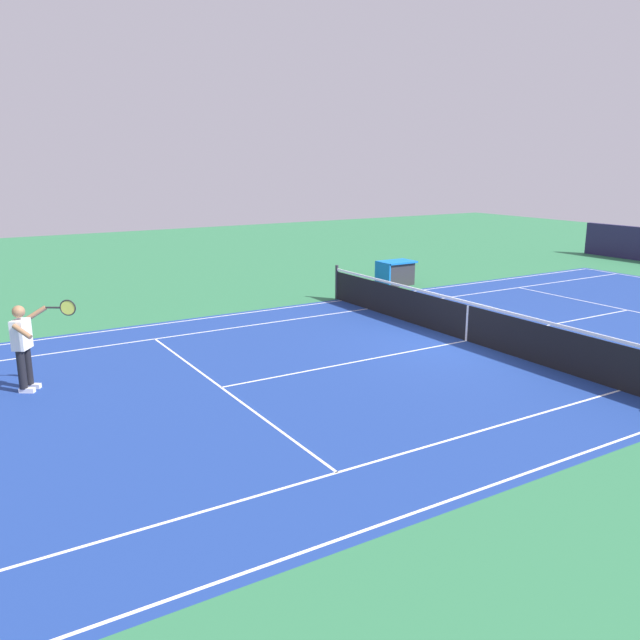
# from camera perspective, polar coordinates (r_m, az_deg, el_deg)

# --- Properties ---
(ground_plane) EXTENTS (60.00, 60.00, 0.00)m
(ground_plane) POSITION_cam_1_polar(r_m,az_deg,el_deg) (16.06, 12.80, -1.81)
(ground_plane) COLOR #2D7247
(court_slab) EXTENTS (24.20, 11.40, 0.00)m
(court_slab) POSITION_cam_1_polar(r_m,az_deg,el_deg) (16.06, 12.80, -1.80)
(court_slab) COLOR navy
(court_slab) RESTS_ON ground_plane
(court_line_markings) EXTENTS (23.85, 11.05, 0.01)m
(court_line_markings) POSITION_cam_1_polar(r_m,az_deg,el_deg) (16.05, 12.80, -1.79)
(court_line_markings) COLOR white
(court_line_markings) RESTS_ON ground_plane
(tennis_net) EXTENTS (0.10, 11.70, 1.08)m
(tennis_net) POSITION_cam_1_polar(r_m,az_deg,el_deg) (15.93, 12.89, -0.10)
(tennis_net) COLOR #2D2D33
(tennis_net) RESTS_ON ground_plane
(tennis_player_near) EXTENTS (1.18, 0.75, 1.70)m
(tennis_player_near) POSITION_cam_1_polar(r_m,az_deg,el_deg) (13.26, -24.66, -1.87)
(tennis_player_near) COLOR black
(tennis_player_near) RESTS_ON ground_plane
(equipment_cart_tarped) EXTENTS (1.25, 0.84, 0.85)m
(equipment_cart_tarped) POSITION_cam_1_polar(r_m,az_deg,el_deg) (22.90, 6.69, 4.17)
(equipment_cart_tarped) COLOR #2D2D33
(equipment_cart_tarped) RESTS_ON ground_plane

